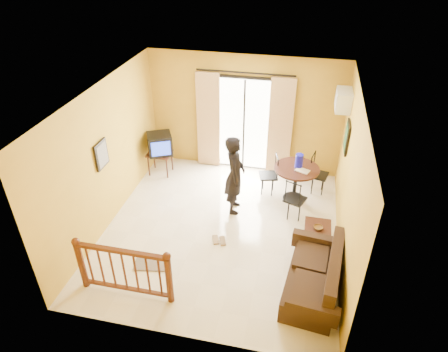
% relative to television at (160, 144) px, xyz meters
% --- Properties ---
extents(ground, '(5.00, 5.00, 0.00)m').
position_rel_television_xyz_m(ground, '(1.87, -1.76, -0.80)').
color(ground, beige).
rests_on(ground, ground).
extents(room_shell, '(5.00, 5.00, 5.00)m').
position_rel_television_xyz_m(room_shell, '(1.87, -1.76, 0.91)').
color(room_shell, white).
rests_on(room_shell, ground).
extents(balcony_door, '(2.25, 0.14, 2.46)m').
position_rel_television_xyz_m(balcony_door, '(1.87, 0.67, 0.39)').
color(balcony_door, black).
rests_on(balcony_door, ground).
extents(tv_table, '(0.55, 0.46, 0.55)m').
position_rel_television_xyz_m(tv_table, '(-0.03, 0.00, -0.32)').
color(tv_table, black).
rests_on(tv_table, ground).
extents(television, '(0.71, 0.68, 0.49)m').
position_rel_television_xyz_m(television, '(0.00, 0.00, 0.00)').
color(television, black).
rests_on(television, tv_table).
extents(picture_left, '(0.05, 0.42, 0.52)m').
position_rel_television_xyz_m(picture_left, '(-0.35, -1.96, 0.75)').
color(picture_left, black).
rests_on(picture_left, room_shell).
extents(dining_table, '(0.96, 0.96, 0.80)m').
position_rel_television_xyz_m(dining_table, '(3.20, -0.40, -0.16)').
color(dining_table, black).
rests_on(dining_table, ground).
extents(water_jug, '(0.16, 0.16, 0.31)m').
position_rel_television_xyz_m(water_jug, '(3.23, -0.36, 0.15)').
color(water_jug, '#1413BA').
rests_on(water_jug, dining_table).
extents(serving_tray, '(0.33, 0.27, 0.02)m').
position_rel_television_xyz_m(serving_tray, '(3.32, -0.50, 0.01)').
color(serving_tray, beige).
rests_on(serving_tray, dining_table).
extents(dining_chairs, '(1.58, 1.54, 0.95)m').
position_rel_television_xyz_m(dining_chairs, '(3.18, -0.45, -0.80)').
color(dining_chairs, black).
rests_on(dining_chairs, ground).
extents(air_conditioner, '(0.31, 0.60, 0.40)m').
position_rel_television_xyz_m(air_conditioner, '(3.96, 0.19, 1.35)').
color(air_conditioner, white).
rests_on(air_conditioner, room_shell).
extents(botanical_print, '(0.05, 0.50, 0.60)m').
position_rel_television_xyz_m(botanical_print, '(4.08, -0.46, 0.85)').
color(botanical_print, black).
rests_on(botanical_print, room_shell).
extents(coffee_table, '(0.49, 0.87, 0.39)m').
position_rel_television_xyz_m(coffee_table, '(3.72, -1.91, -0.54)').
color(coffee_table, black).
rests_on(coffee_table, ground).
extents(bowl, '(0.22, 0.22, 0.06)m').
position_rel_television_xyz_m(bowl, '(3.72, -1.81, -0.38)').
color(bowl, brown).
rests_on(bowl, coffee_table).
extents(sofa, '(0.96, 1.78, 0.81)m').
position_rel_television_xyz_m(sofa, '(3.72, -2.98, -0.49)').
color(sofa, black).
rests_on(sofa, ground).
extents(standing_person, '(0.49, 0.67, 1.71)m').
position_rel_television_xyz_m(standing_person, '(1.99, -1.04, 0.06)').
color(standing_person, black).
rests_on(standing_person, ground).
extents(stair_balustrade, '(1.63, 0.13, 1.04)m').
position_rel_television_xyz_m(stair_balustrade, '(0.72, -3.66, -0.23)').
color(stair_balustrade, '#471E0F').
rests_on(stair_balustrade, ground).
extents(doormat, '(0.66, 0.49, 0.02)m').
position_rel_television_xyz_m(doormat, '(0.85, -2.94, -0.79)').
color(doormat, '#63594F').
rests_on(doormat, ground).
extents(sandals, '(0.32, 0.27, 0.03)m').
position_rel_television_xyz_m(sandals, '(1.91, -2.10, -0.78)').
color(sandals, brown).
rests_on(sandals, ground).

